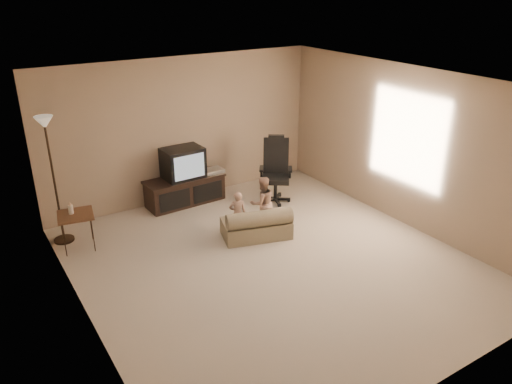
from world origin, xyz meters
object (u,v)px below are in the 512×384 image
tv_stand (185,181)px  side_table (75,215)px  child_sofa (257,226)px  toddler_right (262,203)px  toddler_left (238,214)px  office_chair (276,178)px  floor_lamp (49,152)px

tv_stand → side_table: size_ratio=1.95×
child_sofa → toddler_right: (0.25, 0.24, 0.23)m
toddler_left → toddler_right: 0.47m
tv_stand → child_sofa: (0.37, -1.76, -0.22)m
office_chair → child_sofa: bearing=-100.5°
tv_stand → floor_lamp: bearing=-174.9°
office_chair → toddler_right: bearing=-100.2°
toddler_left → toddler_right: bearing=-158.4°
child_sofa → toddler_right: 0.42m
tv_stand → floor_lamp: 2.38m
tv_stand → child_sofa: bearing=-80.2°
office_chair → toddler_left: office_chair is taller
child_sofa → floor_lamp: bearing=166.0°
toddler_left → toddler_right: toddler_right is taller
side_table → floor_lamp: (-0.15, 0.34, 0.88)m
office_chair → child_sofa: office_chair is taller
tv_stand → office_chair: office_chair is taller
side_table → toddler_right: (2.63, -0.91, -0.10)m
office_chair → toddler_right: (-0.79, -0.77, 0.01)m
child_sofa → toddler_right: toddler_right is taller
tv_stand → toddler_left: bearing=-86.0°
toddler_left → toddler_right: (0.46, 0.01, 0.07)m
office_chair → toddler_left: size_ratio=1.60×
floor_lamp → office_chair: bearing=-7.6°
office_chair → toddler_left: (-1.25, -0.79, -0.06)m
side_table → floor_lamp: size_ratio=0.38×
side_table → toddler_left: 2.36m
child_sofa → toddler_left: (-0.21, 0.23, 0.16)m
floor_lamp → toddler_left: size_ratio=2.66×
side_table → toddler_right: size_ratio=0.85×
toddler_right → floor_lamp: bearing=-16.5°
office_chair → side_table: office_chair is taller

